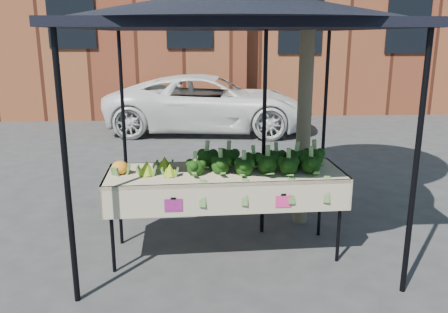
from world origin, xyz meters
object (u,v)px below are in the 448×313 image
at_px(table, 225,212).
at_px(vehicle, 209,27).
at_px(canopy, 232,116).
at_px(street_tree, 309,15).

relative_size(table, vehicle, 0.50).
xyz_separation_m(canopy, street_tree, (0.86, 0.19, 1.09)).
bearing_deg(table, vehicle, 90.13).
distance_m(table, vehicle, 6.71).
height_order(table, vehicle, vehicle).
bearing_deg(table, canopy, 79.11).
bearing_deg(table, street_tree, 38.69).
xyz_separation_m(vehicle, street_tree, (0.99, -5.64, 0.05)).
height_order(vehicle, street_tree, street_tree).
relative_size(table, street_tree, 0.50).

